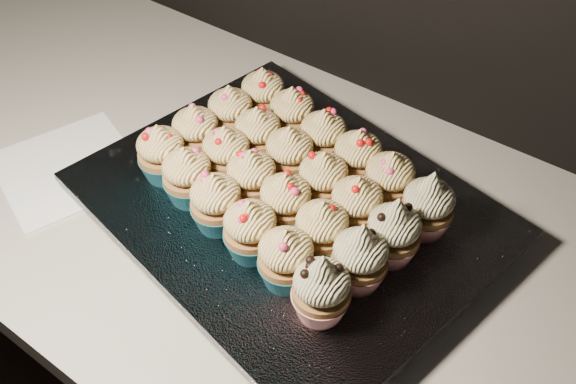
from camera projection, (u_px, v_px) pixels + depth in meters
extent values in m
cube|color=beige|center=(297.00, 232.00, 0.84)|extent=(2.44, 0.64, 0.04)
cube|color=white|center=(68.00, 168.00, 0.90)|extent=(0.23, 0.23, 0.00)
cube|color=black|center=(288.00, 213.00, 0.82)|extent=(0.51, 0.43, 0.02)
cube|color=silver|center=(288.00, 204.00, 0.81)|extent=(0.56, 0.47, 0.01)
cone|color=#175E6E|center=(164.00, 166.00, 0.83)|extent=(0.06, 0.06, 0.03)
ellipsoid|color=#F4CC7B|center=(160.00, 144.00, 0.80)|extent=(0.06, 0.06, 0.04)
cone|color=#F4CC7B|center=(157.00, 130.00, 0.79)|extent=(0.03, 0.03, 0.02)
cone|color=#175E6E|center=(190.00, 189.00, 0.80)|extent=(0.06, 0.06, 0.03)
ellipsoid|color=#F4CC7B|center=(186.00, 167.00, 0.77)|extent=(0.06, 0.06, 0.04)
cone|color=#F4CC7B|center=(184.00, 152.00, 0.76)|extent=(0.03, 0.03, 0.02)
cone|color=#175E6E|center=(218.00, 216.00, 0.77)|extent=(0.06, 0.06, 0.03)
ellipsoid|color=#F4CC7B|center=(215.00, 193.00, 0.74)|extent=(0.06, 0.06, 0.04)
cone|color=#F4CC7B|center=(214.00, 179.00, 0.73)|extent=(0.03, 0.03, 0.02)
cone|color=#175E6E|center=(251.00, 243.00, 0.74)|extent=(0.06, 0.06, 0.03)
ellipsoid|color=#F4CC7B|center=(250.00, 221.00, 0.71)|extent=(0.06, 0.06, 0.04)
cone|color=#F4CC7B|center=(249.00, 207.00, 0.70)|extent=(0.03, 0.03, 0.02)
cone|color=#175E6E|center=(286.00, 271.00, 0.71)|extent=(0.06, 0.06, 0.03)
ellipsoid|color=#F4CC7B|center=(286.00, 249.00, 0.68)|extent=(0.06, 0.06, 0.04)
cone|color=#F4CC7B|center=(286.00, 235.00, 0.67)|extent=(0.03, 0.03, 0.02)
cone|color=red|center=(320.00, 303.00, 0.68)|extent=(0.06, 0.06, 0.03)
ellipsoid|color=beige|center=(322.00, 282.00, 0.65)|extent=(0.06, 0.06, 0.04)
cone|color=beige|center=(323.00, 265.00, 0.63)|extent=(0.03, 0.03, 0.03)
cone|color=#175E6E|center=(198.00, 146.00, 0.86)|extent=(0.06, 0.06, 0.03)
ellipsoid|color=#F4CC7B|center=(195.00, 124.00, 0.83)|extent=(0.06, 0.06, 0.04)
cone|color=#F4CC7B|center=(193.00, 110.00, 0.81)|extent=(0.03, 0.03, 0.02)
cone|color=#175E6E|center=(228.00, 168.00, 0.83)|extent=(0.06, 0.06, 0.03)
ellipsoid|color=#F4CC7B|center=(226.00, 145.00, 0.80)|extent=(0.06, 0.06, 0.04)
cone|color=#F4CC7B|center=(224.00, 131.00, 0.78)|extent=(0.03, 0.03, 0.02)
cone|color=#175E6E|center=(252.00, 192.00, 0.80)|extent=(0.06, 0.06, 0.03)
ellipsoid|color=#F4CC7B|center=(251.00, 170.00, 0.77)|extent=(0.06, 0.06, 0.04)
cone|color=#F4CC7B|center=(250.00, 155.00, 0.75)|extent=(0.03, 0.03, 0.02)
cone|color=#175E6E|center=(286.00, 215.00, 0.77)|extent=(0.06, 0.06, 0.03)
ellipsoid|color=#F4CC7B|center=(286.00, 193.00, 0.74)|extent=(0.06, 0.06, 0.04)
cone|color=#F4CC7B|center=(286.00, 179.00, 0.73)|extent=(0.03, 0.03, 0.02)
cone|color=#175E6E|center=(321.00, 243.00, 0.74)|extent=(0.06, 0.06, 0.03)
ellipsoid|color=#F4CC7B|center=(322.00, 221.00, 0.71)|extent=(0.06, 0.06, 0.04)
cone|color=#F4CC7B|center=(323.00, 207.00, 0.70)|extent=(0.03, 0.03, 0.02)
cone|color=red|center=(358.00, 272.00, 0.71)|extent=(0.06, 0.06, 0.03)
ellipsoid|color=beige|center=(361.00, 250.00, 0.68)|extent=(0.06, 0.06, 0.04)
cone|color=beige|center=(363.00, 233.00, 0.66)|extent=(0.03, 0.03, 0.03)
cone|color=#175E6E|center=(232.00, 126.00, 0.89)|extent=(0.06, 0.06, 0.03)
ellipsoid|color=#F4CC7B|center=(230.00, 104.00, 0.86)|extent=(0.06, 0.06, 0.04)
cone|color=#F4CC7B|center=(229.00, 90.00, 0.84)|extent=(0.03, 0.03, 0.02)
cone|color=#175E6E|center=(258.00, 148.00, 0.85)|extent=(0.06, 0.06, 0.03)
ellipsoid|color=#F4CC7B|center=(257.00, 126.00, 0.83)|extent=(0.06, 0.06, 0.04)
cone|color=#F4CC7B|center=(257.00, 112.00, 0.81)|extent=(0.03, 0.03, 0.02)
cone|color=#175E6E|center=(289.00, 168.00, 0.83)|extent=(0.06, 0.06, 0.03)
ellipsoid|color=#F4CC7B|center=(289.00, 146.00, 0.80)|extent=(0.06, 0.06, 0.04)
cone|color=#F4CC7B|center=(289.00, 132.00, 0.78)|extent=(0.03, 0.03, 0.02)
cone|color=#175E6E|center=(322.00, 194.00, 0.79)|extent=(0.06, 0.06, 0.03)
ellipsoid|color=#F4CC7B|center=(324.00, 171.00, 0.77)|extent=(0.06, 0.06, 0.04)
cone|color=#F4CC7B|center=(324.00, 157.00, 0.75)|extent=(0.03, 0.03, 0.02)
cone|color=#175E6E|center=(355.00, 219.00, 0.77)|extent=(0.06, 0.06, 0.03)
ellipsoid|color=#F4CC7B|center=(357.00, 196.00, 0.74)|extent=(0.06, 0.06, 0.04)
cone|color=#F4CC7B|center=(359.00, 182.00, 0.72)|extent=(0.03, 0.03, 0.02)
cone|color=red|center=(391.00, 247.00, 0.73)|extent=(0.06, 0.06, 0.03)
ellipsoid|color=beige|center=(395.00, 224.00, 0.71)|extent=(0.06, 0.06, 0.04)
cone|color=beige|center=(398.00, 207.00, 0.69)|extent=(0.03, 0.03, 0.03)
cone|color=#175E6E|center=(264.00, 108.00, 0.92)|extent=(0.06, 0.06, 0.03)
ellipsoid|color=#F4CC7B|center=(263.00, 86.00, 0.89)|extent=(0.06, 0.06, 0.04)
cone|color=#F4CC7B|center=(262.00, 73.00, 0.87)|extent=(0.03, 0.03, 0.02)
cone|color=#175E6E|center=(292.00, 128.00, 0.88)|extent=(0.06, 0.06, 0.03)
ellipsoid|color=#F4CC7B|center=(292.00, 106.00, 0.86)|extent=(0.06, 0.06, 0.04)
cone|color=#F4CC7B|center=(292.00, 92.00, 0.84)|extent=(0.03, 0.03, 0.02)
cone|color=#175E6E|center=(322.00, 151.00, 0.85)|extent=(0.06, 0.06, 0.03)
ellipsoid|color=#F4CC7B|center=(323.00, 128.00, 0.82)|extent=(0.06, 0.06, 0.04)
cone|color=#F4CC7B|center=(324.00, 114.00, 0.81)|extent=(0.03, 0.03, 0.02)
cone|color=#175E6E|center=(356.00, 171.00, 0.82)|extent=(0.06, 0.06, 0.03)
ellipsoid|color=#F4CC7B|center=(358.00, 149.00, 0.80)|extent=(0.06, 0.06, 0.04)
cone|color=#F4CC7B|center=(360.00, 135.00, 0.78)|extent=(0.03, 0.03, 0.02)
cone|color=#175E6E|center=(387.00, 194.00, 0.79)|extent=(0.06, 0.06, 0.03)
ellipsoid|color=#F4CC7B|center=(391.00, 171.00, 0.77)|extent=(0.06, 0.06, 0.04)
cone|color=#F4CC7B|center=(393.00, 157.00, 0.75)|extent=(0.03, 0.03, 0.02)
cone|color=red|center=(424.00, 220.00, 0.76)|extent=(0.06, 0.06, 0.03)
ellipsoid|color=beige|center=(429.00, 198.00, 0.74)|extent=(0.06, 0.06, 0.04)
cone|color=beige|center=(433.00, 181.00, 0.72)|extent=(0.03, 0.03, 0.03)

